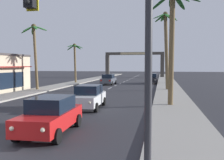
{
  "coord_description": "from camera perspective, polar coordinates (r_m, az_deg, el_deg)",
  "views": [
    {
      "loc": [
        6.85,
        -7.25,
        3.15
      ],
      "look_at": [
        3.8,
        8.0,
        2.2
      ],
      "focal_mm": 39.88,
      "sensor_mm": 36.0,
      "label": 1
    }
  ],
  "objects": [
    {
      "name": "sedan_parked_nearest_kerb",
      "position": [
        42.23,
        9.08,
        0.34
      ],
      "size": [
        1.95,
        4.45,
        1.68
      ],
      "color": "black",
      "rests_on": "ground"
    },
    {
      "name": "palm_right_second",
      "position": [
        19.49,
        13.62,
        11.84
      ],
      "size": [
        3.91,
        4.16,
        8.78
      ],
      "color": "brown",
      "rests_on": "ground"
    },
    {
      "name": "lane_markings",
      "position": [
        28.19,
        -1.86,
        -2.91
      ],
      "size": [
        4.28,
        88.86,
        0.01
      ],
      "color": "silver",
      "rests_on": "ground"
    },
    {
      "name": "sedan_lead_at_stop_bar",
      "position": [
        11.85,
        -13.87,
        -7.79
      ],
      "size": [
        2.09,
        4.5,
        1.68
      ],
      "color": "red",
      "rests_on": "ground"
    },
    {
      "name": "traffic_signal_mast",
      "position": [
        8.57,
        -17.85,
        15.08
      ],
      "size": [
        11.45,
        0.41,
        6.99
      ],
      "color": "#2D2D33",
      "rests_on": "ground"
    },
    {
      "name": "sedan_oncoming_far",
      "position": [
        39.4,
        -0.83,
        0.16
      ],
      "size": [
        1.97,
        4.46,
        1.68
      ],
      "color": "#4C515B",
      "rests_on": "ground"
    },
    {
      "name": "sedan_third_in_queue",
      "position": [
        18.14,
        -5.37,
        -3.79
      ],
      "size": [
        2.1,
        4.51,
        1.68
      ],
      "color": "silver",
      "rests_on": "ground"
    },
    {
      "name": "sidewalk_left",
      "position": [
        31.09,
        -16.87,
        -2.34
      ],
      "size": [
        3.2,
        110.0,
        0.14
      ],
      "primitive_type": "cube",
      "color": "#9E998E",
      "rests_on": "ground"
    },
    {
      "name": "sidewalk_right",
      "position": [
        27.44,
        13.25,
        -3.04
      ],
      "size": [
        3.2,
        110.0,
        0.14
      ],
      "primitive_type": "cube",
      "color": "#9E998E",
      "rests_on": "ground"
    },
    {
      "name": "town_gateway_arch",
      "position": [
        63.4,
        5.13,
        4.4
      ],
      "size": [
        14.84,
        0.9,
        6.36
      ],
      "color": "#423D38",
      "rests_on": "ground"
    },
    {
      "name": "palm_left_third",
      "position": [
        32.11,
        -17.28,
        8.0
      ],
      "size": [
        3.42,
        3.24,
        8.14
      ],
      "color": "brown",
      "rests_on": "ground"
    },
    {
      "name": "palm_right_third",
      "position": [
        31.44,
        12.27,
        9.35
      ],
      "size": [
        3.03,
        3.21,
        9.61
      ],
      "color": "brown",
      "rests_on": "ground"
    },
    {
      "name": "palm_left_farthest",
      "position": [
        43.0,
        -8.52,
        5.7
      ],
      "size": [
        3.17,
        3.31,
        6.78
      ],
      "color": "brown",
      "rests_on": "ground"
    }
  ]
}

